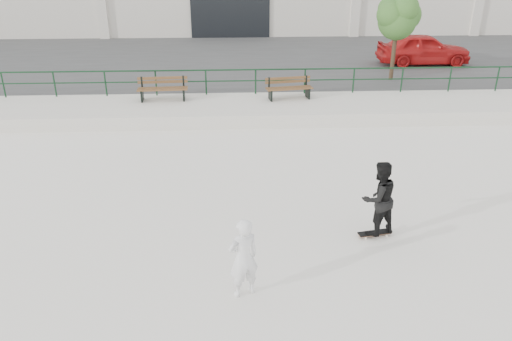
{
  "coord_description": "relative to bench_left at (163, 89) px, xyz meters",
  "views": [
    {
      "loc": [
        0.08,
        -8.97,
        6.18
      ],
      "look_at": [
        0.6,
        2.0,
        1.12
      ],
      "focal_mm": 35.0,
      "sensor_mm": 36.0,
      "label": 1
    }
  ],
  "objects": [
    {
      "name": "bench_right",
      "position": [
        4.93,
        -0.05,
        -0.03
      ],
      "size": [
        1.88,
        0.8,
        0.84
      ],
      "rotation": [
        0.0,
        0.0,
        0.15
      ],
      "color": "brown",
      "rests_on": "ledge"
    },
    {
      "name": "railing",
      "position": [
        2.65,
        0.66,
        0.3
      ],
      "size": [
        28.0,
        0.06,
        1.03
      ],
      "color": "#14381E",
      "rests_on": "ledge"
    },
    {
      "name": "tree",
      "position": [
        9.87,
        2.72,
        2.31
      ],
      "size": [
        2.06,
        1.83,
        3.67
      ],
      "color": "#403320",
      "rests_on": "parking_strip"
    },
    {
      "name": "parking_strip",
      "position": [
        2.65,
        7.86,
        -0.69
      ],
      "size": [
        60.0,
        14.0,
        0.5
      ],
      "primitive_type": "cube",
      "color": "#3D3D3D",
      "rests_on": "ground"
    },
    {
      "name": "skateboard",
      "position": [
        5.93,
        -9.44,
        -0.87
      ],
      "size": [
        0.8,
        0.34,
        0.09
      ],
      "rotation": [
        0.0,
        0.0,
        0.19
      ],
      "color": "black",
      "rests_on": "ground"
    },
    {
      "name": "standing_skater",
      "position": [
        5.93,
        -9.44,
        0.03
      ],
      "size": [
        1.04,
        0.93,
        1.76
      ],
      "primitive_type": "imported",
      "rotation": [
        0.0,
        0.0,
        3.51
      ],
      "color": "black",
      "rests_on": "skateboard"
    },
    {
      "name": "bench_left",
      "position": [
        0.0,
        0.0,
        0.0
      ],
      "size": [
        1.96,
        0.67,
        0.89
      ],
      "rotation": [
        0.0,
        0.0,
        0.05
      ],
      "color": "brown",
      "rests_on": "ledge"
    },
    {
      "name": "ground",
      "position": [
        2.65,
        -10.14,
        -0.94
      ],
      "size": [
        120.0,
        120.0,
        0.0
      ],
      "primitive_type": "plane",
      "color": "silver",
      "rests_on": "ground"
    },
    {
      "name": "red_car",
      "position": [
        12.29,
        5.65,
        0.33
      ],
      "size": [
        4.52,
        1.82,
        1.54
      ],
      "primitive_type": "imported",
      "rotation": [
        0.0,
        0.0,
        1.57
      ],
      "color": "red",
      "rests_on": "parking_strip"
    },
    {
      "name": "seated_skater",
      "position": [
        2.86,
        -11.37,
        -0.12
      ],
      "size": [
        0.71,
        0.6,
        1.64
      ],
      "primitive_type": "imported",
      "rotation": [
        0.0,
        0.0,
        3.56
      ],
      "color": "white",
      "rests_on": "ground"
    },
    {
      "name": "ledge",
      "position": [
        2.65,
        -0.64,
        -0.69
      ],
      "size": [
        30.0,
        3.0,
        0.5
      ],
      "primitive_type": "cube",
      "color": "silver",
      "rests_on": "ground"
    }
  ]
}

